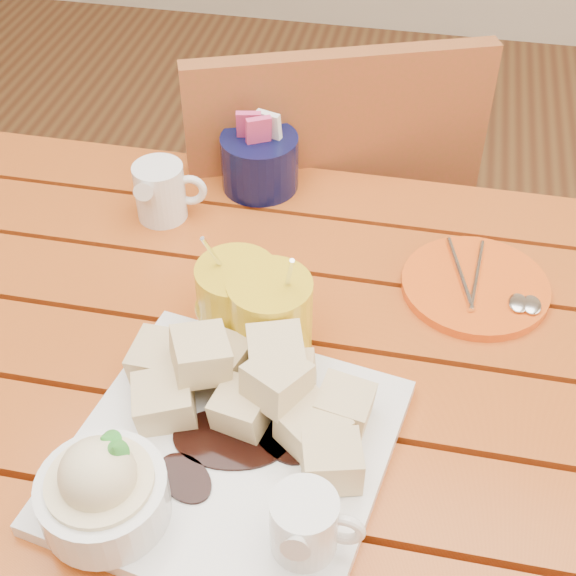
% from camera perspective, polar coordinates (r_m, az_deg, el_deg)
% --- Properties ---
extents(table, '(1.20, 0.79, 0.75)m').
position_cam_1_polar(table, '(0.95, -2.30, -10.34)').
color(table, '#A04014').
rests_on(table, ground).
extents(dessert_plate, '(0.34, 0.34, 0.12)m').
position_cam_1_polar(dessert_plate, '(0.77, -5.70, -11.22)').
color(dessert_plate, white).
rests_on(dessert_plate, table).
extents(coffee_mug_left, '(0.13, 0.09, 0.15)m').
position_cam_1_polar(coffee_mug_left, '(0.85, -1.47, -2.04)').
color(coffee_mug_left, gold).
rests_on(coffee_mug_left, table).
extents(coffee_mug_right, '(0.13, 0.09, 0.15)m').
position_cam_1_polar(coffee_mug_right, '(0.87, -3.42, -1.00)').
color(coffee_mug_right, gold).
rests_on(coffee_mug_right, table).
extents(cream_pitcher, '(0.09, 0.08, 0.08)m').
position_cam_1_polar(cream_pitcher, '(1.06, -9.00, 6.84)').
color(cream_pitcher, white).
rests_on(cream_pitcher, table).
extents(sugar_caddy, '(0.11, 0.11, 0.12)m').
position_cam_1_polar(sugar_caddy, '(1.10, -2.03, 9.06)').
color(sugar_caddy, black).
rests_on(sugar_caddy, table).
extents(orange_saucer, '(0.18, 0.18, 0.02)m').
position_cam_1_polar(orange_saucer, '(0.98, 13.26, 0.12)').
color(orange_saucer, '#EA5414').
rests_on(orange_saucer, table).
extents(chair_far, '(0.56, 0.56, 0.92)m').
position_cam_1_polar(chair_far, '(1.41, 2.17, 3.57)').
color(chair_far, brown).
rests_on(chair_far, ground).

